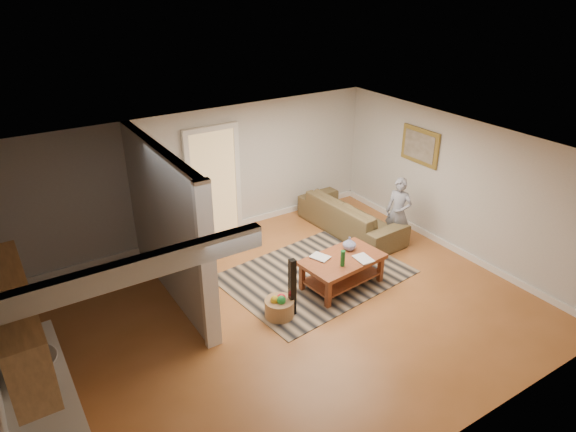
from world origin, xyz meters
The scene contains 11 objects.
ground centered at (0.00, 0.00, 0.00)m, with size 7.50×7.50×0.00m, color brown.
room_shell centered at (-1.07, 0.43, 1.46)m, with size 7.54×6.02×2.52m.
area_rug centered at (1.06, 0.61, 0.01)m, with size 2.98×2.18×0.01m, color black.
sofa centered at (2.60, 1.57, 0.00)m, with size 2.33×0.91×0.68m, color #4A4425.
coffee_table centered at (1.25, 0.12, 0.41)m, with size 1.42×0.92×0.80m.
tv_console centered at (-0.94, 2.05, 0.77)m, with size 0.59×1.38×1.16m.
speaker_left centered at (0.12, -0.11, 0.48)m, with size 0.10×0.10×0.96m, color black.
speaker_right centered at (-1.00, 2.14, 0.49)m, with size 0.10×0.10×0.98m, color black.
toy_basket centered at (-0.08, -0.05, 0.16)m, with size 0.45×0.45×0.40m.
child centered at (3.00, 0.69, 0.00)m, with size 0.49×0.32×1.34m, color gray.
toddler centered at (-0.60, 2.70, 0.00)m, with size 0.44×0.34×0.90m, color #1F2542.
Camera 1 is at (-3.40, -5.48, 4.80)m, focal length 32.00 mm.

